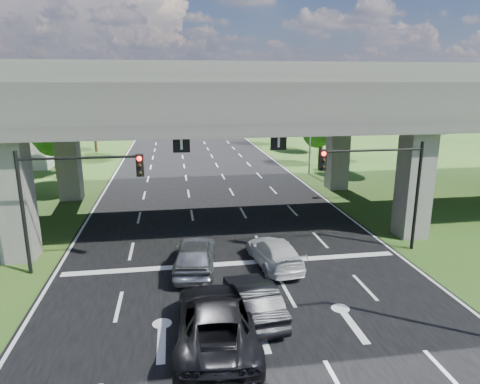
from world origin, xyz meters
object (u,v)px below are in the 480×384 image
object	(u,v)px
streetlight_beyond	(270,106)
car_trailing	(217,321)
car_white	(274,252)
signal_left	(69,188)
car_silver	(195,255)
signal_right	(381,177)
streetlight_far	(307,115)
car_dark	(253,299)

from	to	relation	value
streetlight_beyond	car_trailing	distance (m)	44.97
car_white	car_trailing	xyz separation A→B (m)	(-3.55, -6.13, 0.16)
signal_left	car_silver	distance (m)	6.73
signal_right	signal_left	distance (m)	15.65
streetlight_far	car_silver	distance (m)	24.77
signal_left	streetlight_beyond	bearing A→B (deg)	63.57
signal_right	car_silver	world-z (taller)	signal_right
signal_left	car_dark	distance (m)	10.16
signal_left	streetlight_beyond	world-z (taller)	streetlight_beyond
signal_right	signal_left	size ratio (longest dim) A/B	1.00
car_dark	car_white	size ratio (longest dim) A/B	0.93
signal_right	car_trailing	distance (m)	12.27
streetlight_far	car_dark	bearing A→B (deg)	-111.59
streetlight_far	car_trailing	size ratio (longest dim) A/B	1.65
streetlight_beyond	signal_left	bearing A→B (deg)	-116.43
signal_right	streetlight_beyond	size ratio (longest dim) A/B	0.60
car_dark	car_trailing	bearing A→B (deg)	37.16
car_silver	car_trailing	size ratio (longest dim) A/B	0.80
signal_right	car_white	size ratio (longest dim) A/B	1.27
car_trailing	car_white	bearing A→B (deg)	-115.79
streetlight_far	car_silver	world-z (taller)	streetlight_far
streetlight_far	car_dark	size ratio (longest dim) A/B	2.29
signal_right	car_dark	distance (m)	10.21
car_silver	signal_right	bearing A→B (deg)	-167.24
streetlight_beyond	car_trailing	size ratio (longest dim) A/B	1.65
signal_right	car_dark	world-z (taller)	signal_right
car_dark	signal_left	bearing A→B (deg)	-41.93
car_trailing	signal_right	bearing A→B (deg)	-138.94
car_white	car_trailing	distance (m)	7.08
car_dark	car_trailing	size ratio (longest dim) A/B	0.72
streetlight_far	car_silver	bearing A→B (deg)	-120.06
streetlight_beyond	car_silver	xyz separation A→B (m)	(-12.15, -37.00, -4.99)
streetlight_beyond	car_white	size ratio (longest dim) A/B	2.12
car_silver	streetlight_beyond	bearing A→B (deg)	-100.87
car_dark	signal_right	bearing A→B (deg)	-151.30
signal_left	car_trailing	bearing A→B (deg)	-48.80
car_silver	car_white	world-z (taller)	car_silver
streetlight_beyond	car_dark	xyz separation A→B (m)	(-10.13, -41.60, -5.10)
car_silver	car_dark	bearing A→B (deg)	121.06
car_white	car_silver	bearing A→B (deg)	-5.90
signal_right	car_silver	distance (m)	10.47
signal_left	streetlight_far	size ratio (longest dim) A/B	0.60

